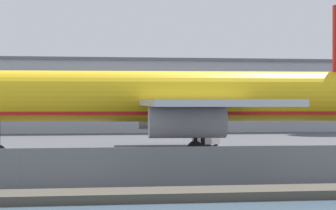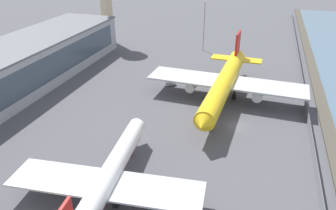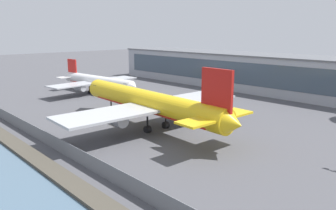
# 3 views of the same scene
# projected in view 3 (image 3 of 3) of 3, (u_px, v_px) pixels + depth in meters

# --- Properties ---
(ground_plane) EXTENTS (500.00, 500.00, 0.00)m
(ground_plane) POSITION_uv_depth(u_px,v_px,m) (99.00, 121.00, 77.21)
(ground_plane) COLOR #4C4C51
(shoreline_seawall) EXTENTS (320.00, 3.00, 0.50)m
(shoreline_seawall) POSITION_uv_depth(u_px,v_px,m) (8.00, 139.00, 63.42)
(shoreline_seawall) COLOR #474238
(shoreline_seawall) RESTS_ON ground
(perimeter_fence) EXTENTS (280.00, 0.10, 2.54)m
(perimeter_fence) POSITION_uv_depth(u_px,v_px,m) (30.00, 130.00, 66.21)
(perimeter_fence) COLOR slate
(perimeter_fence) RESTS_ON ground
(cargo_jet_yellow) EXTENTS (50.17, 42.97, 14.71)m
(cargo_jet_yellow) POSITION_uv_depth(u_px,v_px,m) (150.00, 103.00, 70.61)
(cargo_jet_yellow) COLOR yellow
(cargo_jet_yellow) RESTS_ON ground
(passenger_jet_white_red) EXTENTS (38.16, 32.99, 10.91)m
(passenger_jet_white_red) POSITION_uv_depth(u_px,v_px,m) (97.00, 81.00, 110.56)
(passenger_jet_white_red) COLOR white
(passenger_jet_white_red) RESTS_ON ground
(baggage_tug) EXTENTS (3.20, 3.52, 1.80)m
(baggage_tug) POSITION_uv_depth(u_px,v_px,m) (222.00, 116.00, 78.50)
(baggage_tug) COLOR white
(baggage_tug) RESTS_ON ground
(ops_van) EXTENTS (3.11, 5.52, 2.48)m
(ops_van) POSITION_uv_depth(u_px,v_px,m) (100.00, 84.00, 123.67)
(ops_van) COLOR yellow
(ops_van) RESTS_ON ground
(terminal_building) EXTENTS (111.77, 21.41, 12.82)m
(terminal_building) POSITION_uv_depth(u_px,v_px,m) (239.00, 70.00, 123.41)
(terminal_building) COLOR #9EA3AD
(terminal_building) RESTS_ON ground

